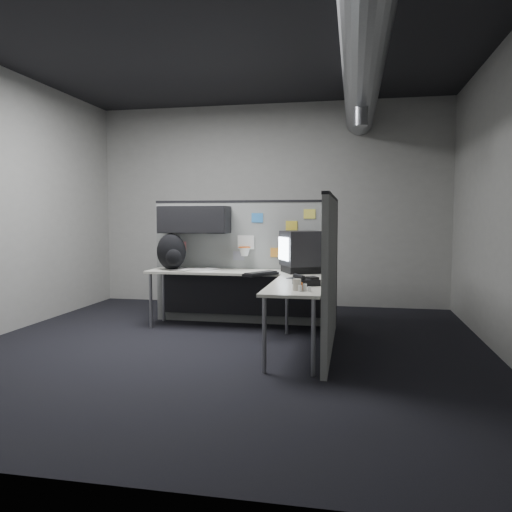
% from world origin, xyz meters
% --- Properties ---
extents(room, '(5.62, 5.62, 3.22)m').
position_xyz_m(room, '(0.56, 0.00, 2.10)').
color(room, black).
rests_on(room, ground).
extents(partition_back, '(2.44, 0.42, 1.63)m').
position_xyz_m(partition_back, '(-0.25, 1.23, 1.00)').
color(partition_back, slate).
rests_on(partition_back, ground).
extents(partition_right, '(0.07, 2.23, 1.63)m').
position_xyz_m(partition_right, '(1.10, 0.22, 0.82)').
color(partition_right, slate).
rests_on(partition_right, ground).
extents(desk, '(2.31, 2.11, 0.73)m').
position_xyz_m(desk, '(0.15, 0.70, 0.61)').
color(desk, beige).
rests_on(desk, ground).
extents(monitor, '(0.60, 0.60, 0.51)m').
position_xyz_m(monitor, '(0.71, 0.96, 0.99)').
color(monitor, black).
rests_on(monitor, desk).
extents(keyboard, '(0.39, 0.47, 0.04)m').
position_xyz_m(keyboard, '(0.28, 0.56, 0.75)').
color(keyboard, black).
rests_on(keyboard, desk).
extents(mouse, '(0.23, 0.24, 0.04)m').
position_xyz_m(mouse, '(0.72, 0.37, 0.74)').
color(mouse, black).
rests_on(mouse, desk).
extents(phone, '(0.30, 0.30, 0.11)m').
position_xyz_m(phone, '(0.87, -0.17, 0.77)').
color(phone, black).
rests_on(phone, desk).
extents(bottles, '(0.13, 0.14, 0.07)m').
position_xyz_m(bottles, '(0.89, -0.56, 0.76)').
color(bottles, silver).
rests_on(bottles, desk).
extents(cup, '(0.10, 0.10, 0.11)m').
position_xyz_m(cup, '(0.83, -0.55, 0.78)').
color(cup, beige).
rests_on(cup, desk).
extents(papers, '(0.67, 0.49, 0.01)m').
position_xyz_m(papers, '(-0.65, 0.98, 0.74)').
color(papers, white).
rests_on(papers, desk).
extents(backpack, '(0.43, 0.39, 0.47)m').
position_xyz_m(backpack, '(-0.96, 0.95, 0.96)').
color(backpack, black).
rests_on(backpack, desk).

